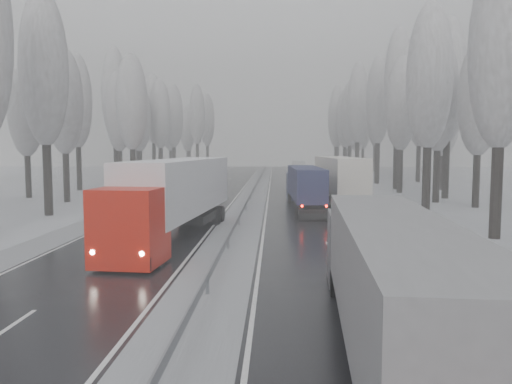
# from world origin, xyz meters

# --- Properties ---
(ground) EXTENTS (260.00, 260.00, 0.00)m
(ground) POSITION_xyz_m (0.00, 0.00, 0.00)
(ground) COLOR silver
(ground) RESTS_ON ground
(carriageway_right) EXTENTS (7.50, 200.00, 0.03)m
(carriageway_right) POSITION_xyz_m (5.25, 30.00, 0.01)
(carriageway_right) COLOR black
(carriageway_right) RESTS_ON ground
(carriageway_left) EXTENTS (7.50, 200.00, 0.03)m
(carriageway_left) POSITION_xyz_m (-5.25, 30.00, 0.01)
(carriageway_left) COLOR black
(carriageway_left) RESTS_ON ground
(median_slush) EXTENTS (3.00, 200.00, 0.04)m
(median_slush) POSITION_xyz_m (0.00, 30.00, 0.02)
(median_slush) COLOR #9FA3A7
(median_slush) RESTS_ON ground
(shoulder_right) EXTENTS (2.40, 200.00, 0.04)m
(shoulder_right) POSITION_xyz_m (10.20, 30.00, 0.02)
(shoulder_right) COLOR #9FA3A7
(shoulder_right) RESTS_ON ground
(shoulder_left) EXTENTS (2.40, 200.00, 0.04)m
(shoulder_left) POSITION_xyz_m (-10.20, 30.00, 0.02)
(shoulder_left) COLOR #9FA3A7
(shoulder_left) RESTS_ON ground
(median_guardrail) EXTENTS (0.12, 200.00, 0.76)m
(median_guardrail) POSITION_xyz_m (0.00, 29.99, 0.60)
(median_guardrail) COLOR slate
(median_guardrail) RESTS_ON ground
(tree_16) EXTENTS (3.60, 3.60, 16.53)m
(tree_16) POSITION_xyz_m (15.04, 15.67, 10.67)
(tree_16) COLOR black
(tree_16) RESTS_ON ground
(tree_18) EXTENTS (3.60, 3.60, 16.58)m
(tree_18) POSITION_xyz_m (14.51, 27.03, 10.70)
(tree_18) COLOR black
(tree_18) RESTS_ON ground
(tree_19) EXTENTS (3.60, 3.60, 14.57)m
(tree_19) POSITION_xyz_m (20.02, 31.03, 9.42)
(tree_19) COLOR black
(tree_19) RESTS_ON ground
(tree_20) EXTENTS (3.60, 3.60, 15.71)m
(tree_20) POSITION_xyz_m (17.90, 35.17, 10.14)
(tree_20) COLOR black
(tree_20) RESTS_ON ground
(tree_21) EXTENTS (3.60, 3.60, 18.62)m
(tree_21) POSITION_xyz_m (20.12, 39.17, 12.00)
(tree_21) COLOR black
(tree_21) RESTS_ON ground
(tree_22) EXTENTS (3.60, 3.60, 15.86)m
(tree_22) POSITION_xyz_m (17.02, 45.60, 10.24)
(tree_22) COLOR black
(tree_22) RESTS_ON ground
(tree_23) EXTENTS (3.60, 3.60, 13.55)m
(tree_23) POSITION_xyz_m (23.31, 49.60, 8.77)
(tree_23) COLOR black
(tree_23) RESTS_ON ground
(tree_24) EXTENTS (3.60, 3.60, 20.49)m
(tree_24) POSITION_xyz_m (17.90, 51.02, 13.19)
(tree_24) COLOR black
(tree_24) RESTS_ON ground
(tree_25) EXTENTS (3.60, 3.60, 19.44)m
(tree_25) POSITION_xyz_m (24.81, 55.02, 12.52)
(tree_25) COLOR black
(tree_25) RESTS_ON ground
(tree_26) EXTENTS (3.60, 3.60, 18.78)m
(tree_26) POSITION_xyz_m (17.56, 61.27, 12.10)
(tree_26) COLOR black
(tree_26) RESTS_ON ground
(tree_27) EXTENTS (3.60, 3.60, 17.62)m
(tree_27) POSITION_xyz_m (24.72, 65.27, 11.36)
(tree_27) COLOR black
(tree_27) RESTS_ON ground
(tree_28) EXTENTS (3.60, 3.60, 19.62)m
(tree_28) POSITION_xyz_m (16.34, 71.95, 12.64)
(tree_28) COLOR black
(tree_28) RESTS_ON ground
(tree_29) EXTENTS (3.60, 3.60, 18.11)m
(tree_29) POSITION_xyz_m (23.71, 75.95, 11.67)
(tree_29) COLOR black
(tree_29) RESTS_ON ground
(tree_30) EXTENTS (3.60, 3.60, 17.86)m
(tree_30) POSITION_xyz_m (16.56, 81.70, 11.52)
(tree_30) COLOR black
(tree_30) RESTS_ON ground
(tree_31) EXTENTS (3.60, 3.60, 18.58)m
(tree_31) POSITION_xyz_m (22.48, 85.70, 11.97)
(tree_31) COLOR black
(tree_31) RESTS_ON ground
(tree_32) EXTENTS (3.60, 3.60, 17.33)m
(tree_32) POSITION_xyz_m (16.63, 89.21, 11.18)
(tree_32) COLOR black
(tree_32) RESTS_ON ground
(tree_33) EXTENTS (3.60, 3.60, 14.33)m
(tree_33) POSITION_xyz_m (19.77, 93.21, 9.26)
(tree_33) COLOR black
(tree_33) RESTS_ON ground
(tree_34) EXTENTS (3.60, 3.60, 17.63)m
(tree_34) POSITION_xyz_m (15.73, 96.32, 11.37)
(tree_34) COLOR black
(tree_34) RESTS_ON ground
(tree_35) EXTENTS (3.60, 3.60, 18.25)m
(tree_35) POSITION_xyz_m (24.94, 100.32, 11.77)
(tree_35) COLOR black
(tree_35) RESTS_ON ground
(tree_36) EXTENTS (3.60, 3.60, 20.23)m
(tree_36) POSITION_xyz_m (17.04, 106.16, 13.02)
(tree_36) COLOR black
(tree_36) RESTS_ON ground
(tree_37) EXTENTS (3.60, 3.60, 16.37)m
(tree_37) POSITION_xyz_m (24.02, 110.16, 10.56)
(tree_37) COLOR black
(tree_37) RESTS_ON ground
(tree_38) EXTENTS (3.60, 3.60, 17.97)m
(tree_38) POSITION_xyz_m (18.73, 116.73, 11.59)
(tree_38) COLOR black
(tree_38) RESTS_ON ground
(tree_39) EXTENTS (3.60, 3.60, 16.19)m
(tree_39) POSITION_xyz_m (21.55, 120.73, 10.45)
(tree_39) COLOR black
(tree_39) RESTS_ON ground
(tree_58) EXTENTS (3.60, 3.60, 17.21)m
(tree_58) POSITION_xyz_m (-15.13, 24.57, 11.10)
(tree_58) COLOR black
(tree_58) RESTS_ON ground
(tree_60) EXTENTS (3.60, 3.60, 14.84)m
(tree_60) POSITION_xyz_m (-17.75, 34.20, 9.59)
(tree_60) COLOR black
(tree_60) RESTS_ON ground
(tree_61) EXTENTS (3.60, 3.60, 13.95)m
(tree_61) POSITION_xyz_m (-23.52, 38.20, 9.02)
(tree_61) COLOR black
(tree_61) RESTS_ON ground
(tree_62) EXTENTS (3.60, 3.60, 16.04)m
(tree_62) POSITION_xyz_m (-13.94, 43.73, 10.36)
(tree_62) COLOR black
(tree_62) RESTS_ON ground
(tree_63) EXTENTS (3.60, 3.60, 16.88)m
(tree_63) POSITION_xyz_m (-21.85, 47.73, 10.89)
(tree_63) COLOR black
(tree_63) RESTS_ON ground
(tree_64) EXTENTS (3.60, 3.60, 15.42)m
(tree_64) POSITION_xyz_m (-18.26, 52.71, 9.96)
(tree_64) COLOR black
(tree_64) RESTS_ON ground
(tree_65) EXTENTS (3.60, 3.60, 19.48)m
(tree_65) POSITION_xyz_m (-20.05, 56.71, 12.55)
(tree_65) COLOR black
(tree_65) RESTS_ON ground
(tree_66) EXTENTS (3.60, 3.60, 15.23)m
(tree_66) POSITION_xyz_m (-18.16, 62.35, 9.84)
(tree_66) COLOR black
(tree_66) RESTS_ON ground
(tree_67) EXTENTS (3.60, 3.60, 17.09)m
(tree_67) POSITION_xyz_m (-19.54, 66.35, 11.03)
(tree_67) COLOR black
(tree_67) RESTS_ON ground
(tree_68) EXTENTS (3.60, 3.60, 16.65)m
(tree_68) POSITION_xyz_m (-16.58, 69.11, 10.75)
(tree_68) COLOR black
(tree_68) RESTS_ON ground
(tree_69) EXTENTS (3.60, 3.60, 19.35)m
(tree_69) POSITION_xyz_m (-21.42, 73.11, 12.46)
(tree_69) COLOR black
(tree_69) RESTS_ON ground
(tree_70) EXTENTS (3.60, 3.60, 17.09)m
(tree_70) POSITION_xyz_m (-16.33, 79.19, 11.03)
(tree_70) COLOR black
(tree_70) RESTS_ON ground
(tree_71) EXTENTS (3.60, 3.60, 19.61)m
(tree_71) POSITION_xyz_m (-21.09, 83.19, 12.63)
(tree_71) COLOR black
(tree_71) RESTS_ON ground
(tree_72) EXTENTS (3.60, 3.60, 15.11)m
(tree_72) POSITION_xyz_m (-18.93, 88.54, 9.76)
(tree_72) COLOR black
(tree_72) RESTS_ON ground
(tree_73) EXTENTS (3.60, 3.60, 17.22)m
(tree_73) POSITION_xyz_m (-21.82, 92.54, 11.11)
(tree_73) COLOR black
(tree_73) RESTS_ON ground
(tree_74) EXTENTS (3.60, 3.60, 19.68)m
(tree_74) POSITION_xyz_m (-15.07, 99.33, 12.67)
(tree_74) COLOR black
(tree_74) RESTS_ON ground
(tree_75) EXTENTS (3.60, 3.60, 18.60)m
(tree_75) POSITION_xyz_m (-24.20, 103.33, 11.99)
(tree_75) COLOR black
(tree_75) RESTS_ON ground
(tree_76) EXTENTS (3.60, 3.60, 18.55)m
(tree_76) POSITION_xyz_m (-14.05, 108.72, 11.95)
(tree_76) COLOR black
(tree_76) RESTS_ON ground
(tree_77) EXTENTS (3.60, 3.60, 14.32)m
(tree_77) POSITION_xyz_m (-19.66, 112.72, 9.26)
(tree_77) COLOR black
(tree_77) RESTS_ON ground
(tree_78) EXTENTS (3.60, 3.60, 19.55)m
(tree_78) POSITION_xyz_m (-17.56, 115.31, 12.59)
(tree_78) COLOR black
(tree_78) RESTS_ON ground
(tree_79) EXTENTS (3.60, 3.60, 17.07)m
(tree_79) POSITION_xyz_m (-20.33, 119.31, 11.01)
(tree_79) COLOR black
(tree_79) RESTS_ON ground
(truck_grey_tarp) EXTENTS (3.14, 14.22, 3.62)m
(truck_grey_tarp) POSITION_xyz_m (5.07, -1.31, 2.11)
(truck_grey_tarp) COLOR #56555B
(truck_grey_tarp) RESTS_ON ground
(truck_blue_box) EXTENTS (2.66, 14.24, 3.63)m
(truck_blue_box) POSITION_xyz_m (4.88, 28.86, 2.12)
(truck_blue_box) COLOR #1F2B4E
(truck_blue_box) RESTS_ON ground
(truck_cream_box) EXTENTS (3.46, 17.17, 4.38)m
(truck_cream_box) POSITION_xyz_m (8.20, 33.33, 2.55)
(truck_cream_box) COLOR gray
(truck_cream_box) RESTS_ON ground
(box_truck_distant) EXTENTS (2.42, 7.71, 2.87)m
(box_truck_distant) POSITION_xyz_m (7.08, 85.55, 1.46)
(box_truck_distant) COLOR silver
(box_truck_distant) RESTS_ON ground
(truck_red_white) EXTENTS (4.43, 17.81, 4.53)m
(truck_red_white) POSITION_xyz_m (-3.23, 14.57, 2.64)
(truck_red_white) COLOR red
(truck_red_white) RESTS_ON ground
(truck_red_red) EXTENTS (3.06, 14.21, 3.62)m
(truck_red_red) POSITION_xyz_m (-6.62, 41.43, 2.11)
(truck_red_red) COLOR #A7090C
(truck_red_red) RESTS_ON ground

